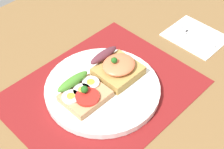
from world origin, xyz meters
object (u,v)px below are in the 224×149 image
(plate, at_px, (102,89))
(sandwich_salmon, at_px, (117,67))
(sandwich_egg_tomato, at_px, (84,93))
(napkin, at_px, (195,36))
(fork, at_px, (193,35))

(plate, xyz_separation_m, sandwich_salmon, (0.05, 0.01, 0.03))
(sandwich_egg_tomato, height_order, napkin, sandwich_egg_tomato)
(sandwich_salmon, relative_size, fork, 0.79)
(napkin, bearing_deg, sandwich_salmon, 170.86)
(plate, distance_m, sandwich_salmon, 0.06)
(fork, bearing_deg, sandwich_egg_tomato, 174.25)
(napkin, xyz_separation_m, fork, (-0.01, 0.00, 0.00))
(napkin, bearing_deg, fork, 139.01)
(plate, bearing_deg, sandwich_salmon, 6.20)
(fork, bearing_deg, plate, 174.09)
(plate, height_order, sandwich_egg_tomato, sandwich_egg_tomato)
(plate, distance_m, napkin, 0.31)
(plate, bearing_deg, sandwich_egg_tomato, 175.21)
(sandwich_egg_tomato, height_order, sandwich_salmon, sandwich_salmon)
(plate, xyz_separation_m, sandwich_egg_tomato, (-0.05, 0.00, 0.02))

